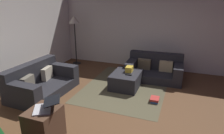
{
  "coord_description": "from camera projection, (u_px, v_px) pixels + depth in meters",
  "views": [
    {
      "loc": [
        -3.16,
        -0.87,
        2.19
      ],
      "look_at": [
        0.69,
        0.56,
        0.75
      ],
      "focal_mm": 32.09,
      "sensor_mm": 36.0,
      "label": 1
    }
  ],
  "objects": [
    {
      "name": "ground_plane",
      "position": [
        127.0,
        119.0,
        3.81
      ],
      "size": [
        6.4,
        6.4,
        0.0
      ],
      "primitive_type": "plane",
      "color": "brown"
    },
    {
      "name": "corner_partition",
      "position": [
        157.0,
        28.0,
        6.15
      ],
      "size": [
        0.12,
        6.4,
        2.6
      ],
      "primitive_type": "cube",
      "color": "silver",
      "rests_on": "ground_plane"
    },
    {
      "name": "couch_left",
      "position": [
        40.0,
        82.0,
        4.76
      ],
      "size": [
        1.64,
        1.01,
        0.72
      ],
      "rotation": [
        0.0,
        0.0,
        3.1
      ],
      "color": "#26262B",
      "rests_on": "ground_plane"
    },
    {
      "name": "couch_right",
      "position": [
        155.0,
        69.0,
        5.66
      ],
      "size": [
        0.94,
        1.54,
        0.69
      ],
      "rotation": [
        0.0,
        0.0,
        1.6
      ],
      "color": "#26262B",
      "rests_on": "ground_plane"
    },
    {
      "name": "ottoman",
      "position": [
        126.0,
        80.0,
        5.12
      ],
      "size": [
        0.88,
        0.68,
        0.38
      ],
      "primitive_type": "cube",
      "color": "#26262B",
      "rests_on": "ground_plane"
    },
    {
      "name": "gift_box",
      "position": [
        129.0,
        69.0,
        5.11
      ],
      "size": [
        0.22,
        0.17,
        0.14
      ],
      "primitive_type": "cube",
      "rotation": [
        0.0,
        0.0,
        0.02
      ],
      "color": "gold",
      "rests_on": "ottoman"
    },
    {
      "name": "tv_remote",
      "position": [
        129.0,
        75.0,
        4.9
      ],
      "size": [
        0.06,
        0.16,
        0.02
      ],
      "primitive_type": "cube",
      "rotation": [
        0.0,
        0.0,
        -0.06
      ],
      "color": "black",
      "rests_on": "ottoman"
    },
    {
      "name": "side_table",
      "position": [
        44.0,
        125.0,
        3.16
      ],
      "size": [
        0.52,
        0.44,
        0.56
      ],
      "primitive_type": "cube",
      "color": "#4C3323",
      "rests_on": "ground_plane"
    },
    {
      "name": "laptop",
      "position": [
        46.0,
        106.0,
        3.06
      ],
      "size": [
        0.49,
        0.52,
        0.17
      ],
      "color": "silver",
      "rests_on": "side_table"
    },
    {
      "name": "book_stack",
      "position": [
        155.0,
        100.0,
        4.43
      ],
      "size": [
        0.27,
        0.19,
        0.09
      ],
      "color": "#2D5193",
      "rests_on": "ground_plane"
    },
    {
      "name": "corner_lamp",
      "position": [
        74.0,
        23.0,
        6.53
      ],
      "size": [
        0.36,
        0.36,
        1.62
      ],
      "color": "black",
      "rests_on": "ground_plane"
    },
    {
      "name": "area_rug",
      "position": [
        126.0,
        86.0,
        5.18
      ],
      "size": [
        2.6,
        2.0,
        0.01
      ],
      "primitive_type": "cube",
      "color": "#4F4A34",
      "rests_on": "ground_plane"
    }
  ]
}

